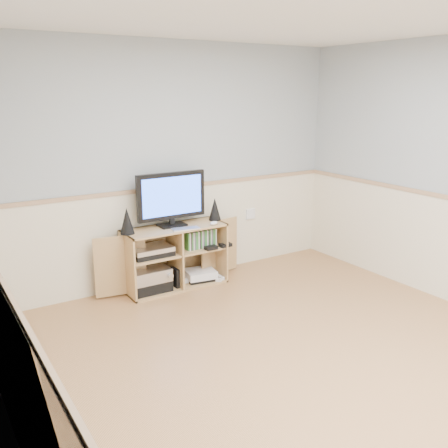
{
  "coord_description": "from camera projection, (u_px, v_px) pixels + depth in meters",
  "views": [
    {
      "loc": [
        -2.31,
        -2.42,
        2.0
      ],
      "look_at": [
        -0.02,
        1.2,
        0.85
      ],
      "focal_mm": 40.0,
      "sensor_mm": 36.0,
      "label": 1
    }
  ],
  "objects": [
    {
      "name": "mouse",
      "position": [
        214.0,
        223.0,
        5.2
      ],
      "size": [
        0.11,
        0.1,
        0.04
      ],
      "primitive_type": "ellipsoid",
      "rotation": [
        0.0,
        0.0,
        0.39
      ],
      "color": "white",
      "rests_on": "media_cabinet"
    },
    {
      "name": "game_consoles",
      "position": [
        199.0,
        275.0,
        5.4
      ],
      "size": [
        0.46,
        0.31,
        0.11
      ],
      "color": "white",
      "rests_on": "media_cabinet"
    },
    {
      "name": "speaker_left",
      "position": [
        127.0,
        221.0,
        4.84
      ],
      "size": [
        0.14,
        0.14,
        0.26
      ],
      "primitive_type": "cone",
      "color": "black",
      "rests_on": "media_cabinet"
    },
    {
      "name": "game_cases",
      "position": [
        200.0,
        239.0,
        5.29
      ],
      "size": [
        0.34,
        0.13,
        0.19
      ],
      "primitive_type": "cube",
      "color": "#3F8C3F",
      "rests_on": "media_cabinet"
    },
    {
      "name": "wall_outlet",
      "position": [
        250.0,
        214.0,
        5.87
      ],
      "size": [
        0.12,
        0.03,
        0.12
      ],
      "primitive_type": "cube",
      "color": "white",
      "rests_on": "wall_back"
    },
    {
      "name": "media_cabinet",
      "position": [
        173.0,
        255.0,
        5.24
      ],
      "size": [
        1.67,
        0.4,
        0.65
      ],
      "color": "tan",
      "rests_on": "floor"
    },
    {
      "name": "speaker_right",
      "position": [
        215.0,
        209.0,
        5.36
      ],
      "size": [
        0.13,
        0.13,
        0.25
      ],
      "primitive_type": "cone",
      "color": "black",
      "rests_on": "media_cabinet"
    },
    {
      "name": "monitor",
      "position": [
        171.0,
        197.0,
        5.07
      ],
      "size": [
        0.75,
        0.18,
        0.56
      ],
      "color": "black",
      "rests_on": "media_cabinet"
    },
    {
      "name": "keyboard",
      "position": [
        186.0,
        229.0,
        5.03
      ],
      "size": [
        0.29,
        0.16,
        0.01
      ],
      "primitive_type": "cube",
      "rotation": [
        0.0,
        0.0,
        -0.17
      ],
      "color": "white",
      "rests_on": "media_cabinet"
    },
    {
      "name": "av_components",
      "position": [
        150.0,
        272.0,
        5.07
      ],
      "size": [
        0.5,
        0.3,
        0.47
      ],
      "color": "black",
      "rests_on": "media_cabinet"
    },
    {
      "name": "room",
      "position": [
        303.0,
        209.0,
        3.44
      ],
      "size": [
        4.04,
        4.54,
        2.54
      ],
      "color": "tan",
      "rests_on": "ground"
    }
  ]
}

